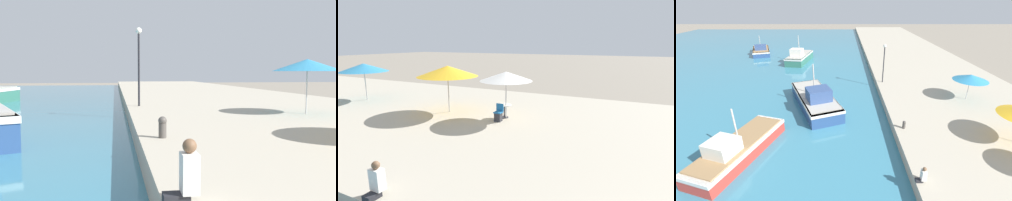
% 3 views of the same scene
% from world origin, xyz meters
% --- Properties ---
extents(water_basin, '(56.00, 90.00, 0.04)m').
position_xyz_m(water_basin, '(-28.00, 37.00, 0.02)').
color(water_basin, teal).
rests_on(water_basin, ground_plane).
extents(quay_promenade, '(16.00, 90.00, 0.79)m').
position_xyz_m(quay_promenade, '(8.00, 37.00, 0.40)').
color(quay_promenade, '#B2A893').
rests_on(quay_promenade, ground_plane).
extents(fishing_boat_near, '(4.63, 8.05, 3.63)m').
position_xyz_m(fishing_boat_near, '(-11.29, 11.57, 0.76)').
color(fishing_boat_near, red).
rests_on(fishing_boat_near, water_basin).
extents(fishing_boat_mid, '(6.23, 9.42, 4.40)m').
position_xyz_m(fishing_boat_mid, '(-6.89, 19.42, 0.91)').
color(fishing_boat_mid, navy).
rests_on(fishing_boat_mid, water_basin).
extents(fishing_boat_far, '(3.79, 7.70, 4.47)m').
position_xyz_m(fishing_boat_far, '(-11.68, 37.12, 0.92)').
color(fishing_boat_far, '#33705B').
rests_on(fishing_boat_far, water_basin).
extents(fishing_boat_distant, '(5.31, 8.03, 3.52)m').
position_xyz_m(fishing_boat_distant, '(-20.39, 43.22, 0.74)').
color(fishing_boat_distant, navy).
rests_on(fishing_boat_distant, water_basin).
extents(cafe_umbrella_striped, '(3.28, 3.28, 2.61)m').
position_xyz_m(cafe_umbrella_striped, '(8.37, 19.63, 3.11)').
color(cafe_umbrella_striped, '#B7B7B7').
rests_on(cafe_umbrella_striped, quay_promenade).
extents(person_at_quay, '(0.54, 0.36, 0.99)m').
position_xyz_m(person_at_quay, '(0.36, 8.38, 1.23)').
color(person_at_quay, '#232328').
rests_on(person_at_quay, quay_promenade).
extents(mooring_bollard, '(0.26, 0.26, 0.65)m').
position_xyz_m(mooring_bollard, '(0.71, 14.05, 1.14)').
color(mooring_bollard, '#4C4742').
rests_on(mooring_bollard, quay_promenade).
extents(lamppost, '(0.36, 0.36, 4.56)m').
position_xyz_m(lamppost, '(0.70, 24.79, 3.89)').
color(lamppost, '#232328').
rests_on(lamppost, quay_promenade).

